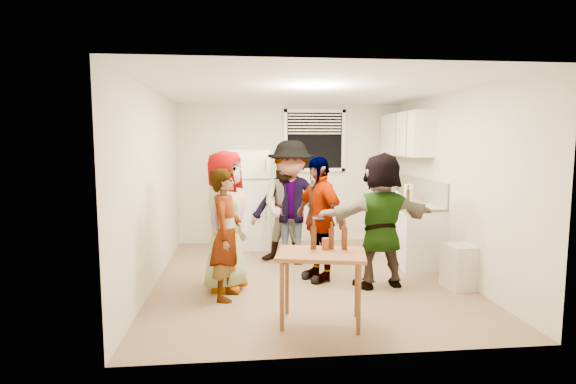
{
  "coord_description": "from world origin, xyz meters",
  "views": [
    {
      "loc": [
        -0.87,
        -5.87,
        1.84
      ],
      "look_at": [
        -0.24,
        0.19,
        1.15
      ],
      "focal_mm": 28.0,
      "sensor_mm": 36.0,
      "label": 1
    }
  ],
  "objects": [
    {
      "name": "guest_back_right",
      "position": [
        -0.14,
        0.74,
        0.0
      ],
      "size": [
        1.46,
        2.01,
        0.69
      ],
      "primitive_type": "imported",
      "rotation": [
        0.0,
        0.0,
        -0.15
      ],
      "color": "#3F3F45",
      "rests_on": "ground"
    },
    {
      "name": "serving_table",
      "position": [
        -0.09,
        -1.55,
        0.0
      ],
      "size": [
        0.98,
        0.75,
        0.74
      ],
      "primitive_type": null,
      "rotation": [
        0.0,
        0.0,
        -0.21
      ],
      "color": "brown",
      "rests_on": "ground"
    },
    {
      "name": "room",
      "position": [
        0.0,
        0.0,
        0.0
      ],
      "size": [
        4.0,
        4.5,
        2.5
      ],
      "primitive_type": null,
      "color": "beige",
      "rests_on": "ground"
    },
    {
      "name": "counter_lower",
      "position": [
        1.7,
        1.15,
        0.43
      ],
      "size": [
        0.6,
        2.2,
        0.86
      ],
      "primitive_type": "cube",
      "color": "white",
      "rests_on": "ground"
    },
    {
      "name": "beer_bottle_table",
      "position": [
        0.04,
        -1.4,
        0.74
      ],
      "size": [
        0.05,
        0.05,
        0.21
      ],
      "primitive_type": "cylinder",
      "color": "#47230C",
      "rests_on": "serving_table"
    },
    {
      "name": "countertop",
      "position": [
        1.7,
        1.15,
        0.88
      ],
      "size": [
        0.64,
        2.22,
        0.04
      ],
      "primitive_type": "cube",
      "color": "beige",
      "rests_on": "counter_lower"
    },
    {
      "name": "refrigerator",
      "position": [
        -0.75,
        1.88,
        0.85
      ],
      "size": [
        0.7,
        0.7,
        1.7
      ],
      "primitive_type": "cube",
      "color": "white",
      "rests_on": "ground"
    },
    {
      "name": "picture_frame",
      "position": [
        1.92,
        1.54,
        0.97
      ],
      "size": [
        0.02,
        0.18,
        0.15
      ],
      "primitive_type": "cube",
      "color": "#EAC94D",
      "rests_on": "countertop"
    },
    {
      "name": "backsplash",
      "position": [
        1.99,
        1.15,
        1.08
      ],
      "size": [
        0.03,
        2.2,
        0.36
      ],
      "primitive_type": "cube",
      "color": "beige",
      "rests_on": "countertop"
    },
    {
      "name": "wine_bottle",
      "position": [
        1.75,
        1.85,
        0.9
      ],
      "size": [
        0.07,
        0.07,
        0.29
      ],
      "primitive_type": "cylinder",
      "color": "black",
      "rests_on": "countertop"
    },
    {
      "name": "kettle",
      "position": [
        1.65,
        1.16,
        0.9
      ],
      "size": [
        0.29,
        0.27,
        0.2
      ],
      "primitive_type": null,
      "rotation": [
        0.0,
        0.0,
        -0.34
      ],
      "color": "silver",
      "rests_on": "countertop"
    },
    {
      "name": "guest_black",
      "position": [
        0.13,
        -0.1,
        0.0
      ],
      "size": [
        1.9,
        1.57,
        0.4
      ],
      "primitive_type": "imported",
      "rotation": [
        0.0,
        0.0,
        -1.13
      ],
      "color": "black",
      "rests_on": "ground"
    },
    {
      "name": "window",
      "position": [
        0.45,
        2.21,
        1.85
      ],
      "size": [
        1.12,
        0.1,
        1.06
      ],
      "primitive_type": null,
      "color": "white",
      "rests_on": "room"
    },
    {
      "name": "trash_bin",
      "position": [
        1.86,
        -0.63,
        0.25
      ],
      "size": [
        0.42,
        0.42,
        0.55
      ],
      "primitive_type": "cube",
      "rotation": [
        0.0,
        0.0,
        0.12
      ],
      "color": "beige",
      "rests_on": "ground"
    },
    {
      "name": "guest_stripe",
      "position": [
        -1.06,
        -0.7,
        0.0
      ],
      "size": [
        1.62,
        0.9,
        0.37
      ],
      "primitive_type": "imported",
      "rotation": [
        0.0,
        0.0,
        1.34
      ],
      "color": "#141933",
      "rests_on": "ground"
    },
    {
      "name": "guest_orange",
      "position": [
        0.86,
        -0.45,
        0.0
      ],
      "size": [
        1.82,
        1.93,
        0.5
      ],
      "primitive_type": "imported",
      "rotation": [
        0.0,
        0.0,
        3.29
      ],
      "color": "#ED9D4D",
      "rests_on": "ground"
    },
    {
      "name": "upper_cabinets",
      "position": [
        1.83,
        1.35,
        1.95
      ],
      "size": [
        0.34,
        1.6,
        0.7
      ],
      "primitive_type": "cube",
      "color": "white",
      "rests_on": "room"
    },
    {
      "name": "red_cup",
      "position": [
        -0.01,
        -1.39,
        0.74
      ],
      "size": [
        0.08,
        0.08,
        0.11
      ],
      "primitive_type": "cylinder",
      "color": "#A03D1E",
      "rests_on": "serving_table"
    },
    {
      "name": "paper_towel",
      "position": [
        1.68,
        0.75,
        0.9
      ],
      "size": [
        0.13,
        0.13,
        0.28
      ],
      "primitive_type": "cylinder",
      "color": "white",
      "rests_on": "countertop"
    },
    {
      "name": "guest_grey",
      "position": [
        -1.08,
        -0.35,
        0.0
      ],
      "size": [
        1.9,
        1.33,
        0.55
      ],
      "primitive_type": "imported",
      "rotation": [
        0.0,
        0.0,
        1.27
      ],
      "color": "gray",
      "rests_on": "ground"
    },
    {
      "name": "beer_bottle_counter",
      "position": [
        1.6,
        0.57,
        0.9
      ],
      "size": [
        0.06,
        0.06,
        0.22
      ],
      "primitive_type": "cylinder",
      "color": "#47230C",
      "rests_on": "countertop"
    },
    {
      "name": "guest_back_left",
      "position": [
        -0.18,
        0.77,
        0.0
      ],
      "size": [
        1.35,
        1.89,
        0.65
      ],
      "primitive_type": "imported",
      "rotation": [
        0.0,
        0.0,
        -0.33
      ],
      "color": "brown",
      "rests_on": "ground"
    },
    {
      "name": "blue_cup",
      "position": [
        1.45,
        0.43,
        0.9
      ],
      "size": [
        0.1,
        0.1,
        0.13
      ],
      "primitive_type": "cylinder",
      "color": "#1F19A6",
      "rests_on": "countertop"
    }
  ]
}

